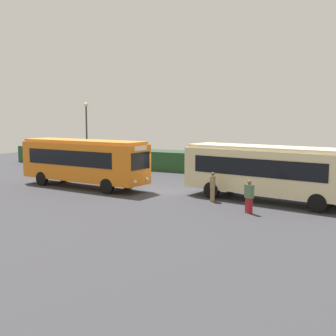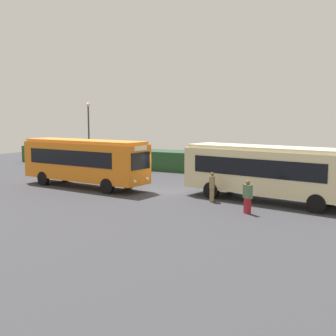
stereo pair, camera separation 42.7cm
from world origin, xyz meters
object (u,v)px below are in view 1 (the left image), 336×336
traffic_cone (256,180)px  bus_cream (270,170)px  person_left (213,186)px  person_center (249,196)px  bus_orange (83,160)px  lamppost (87,130)px

traffic_cone → bus_cream: bearing=-67.6°
bus_cream → person_left: 3.43m
person_center → traffic_cone: 9.89m
bus_orange → person_left: size_ratio=5.91×
person_center → bus_cream: bearing=33.7°
bus_orange → person_left: (9.83, -0.46, -0.99)m
person_left → person_center: size_ratio=1.00×
person_center → lamppost: lamppost is taller
person_left → bus_orange: bearing=-16.6°
bus_orange → traffic_cone: 12.59m
person_left → lamppost: (-14.44, 6.71, 2.87)m
bus_orange → person_left: 9.89m
traffic_cone → lamppost: 15.30m
bus_orange → lamppost: 7.98m
traffic_cone → lamppost: bearing=-176.6°
traffic_cone → person_left: bearing=-93.3°
bus_cream → bus_orange: bearing=-165.5°
person_center → lamppost: (-17.23, 8.71, 2.88)m
bus_orange → person_center: (12.63, -2.47, -1.01)m
bus_cream → person_center: (-0.16, -3.47, -0.96)m
bus_cream → traffic_cone: 6.80m
person_center → lamppost: size_ratio=0.28×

